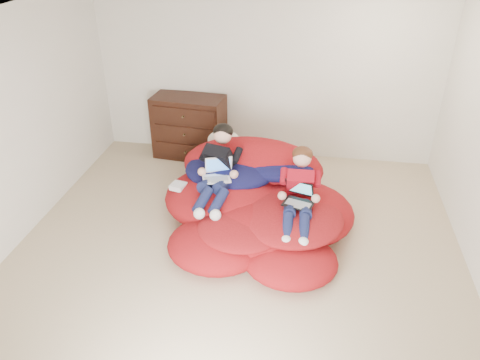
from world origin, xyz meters
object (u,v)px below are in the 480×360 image
(dresser, at_px, (189,127))
(younger_boy, at_px, (299,189))
(older_boy, at_px, (219,165))
(laptop_white, at_px, (217,172))
(beanbag_pile, at_px, (255,202))
(laptop_black, at_px, (299,197))

(dresser, height_order, younger_boy, younger_boy)
(younger_boy, bearing_deg, dresser, 134.22)
(older_boy, distance_m, laptop_white, 0.10)
(older_boy, bearing_deg, younger_boy, -16.41)
(older_boy, relative_size, laptop_white, 2.97)
(beanbag_pile, bearing_deg, older_boy, 168.23)
(older_boy, bearing_deg, beanbag_pile, -11.77)
(younger_boy, distance_m, laptop_black, 0.09)
(beanbag_pile, relative_size, older_boy, 2.06)
(laptop_white, distance_m, laptop_black, 1.02)
(older_boy, distance_m, younger_boy, 1.03)
(dresser, relative_size, laptop_black, 2.70)
(beanbag_pile, bearing_deg, dresser, 127.49)
(dresser, distance_m, older_boy, 1.71)
(beanbag_pile, bearing_deg, laptop_black, -26.85)
(older_boy, height_order, laptop_black, older_boy)
(dresser, bearing_deg, laptop_white, -64.17)
(younger_boy, height_order, laptop_black, younger_boy)
(beanbag_pile, height_order, older_boy, older_boy)
(younger_boy, relative_size, laptop_black, 2.69)
(laptop_black, bearing_deg, older_boy, 159.89)
(older_boy, height_order, laptop_white, older_boy)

